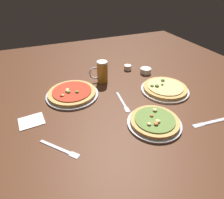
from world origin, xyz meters
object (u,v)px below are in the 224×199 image
Objects in this scene: pizza_plate_near at (154,122)px; knife_right at (212,122)px; fork_spare at (60,149)px; napkin_folded at (31,120)px; pizza_plate_far at (72,93)px; fork_left at (123,102)px; pizza_plate_side at (165,89)px; ramekin_butter at (128,67)px; ramekin_sauce at (146,71)px; beer_mug_dark at (102,72)px.

pizza_plate_near reaches higher than knife_right.
napkin_folded is at bearing 112.97° from fork_spare.
pizza_plate_far is 1.53× the size of fork_left.
knife_right and fork_spare have the same top height.
pizza_plate_side is at bearing 46.23° from pizza_plate_near.
pizza_plate_near is 2.22× the size of napkin_folded.
fork_left is (0.50, -0.03, -0.00)m from napkin_folded.
ramekin_butter is (0.16, 0.62, 0.00)m from pizza_plate_near.
pizza_plate_side is 0.38m from ramekin_butter.
pizza_plate_far is at bearing -170.46° from ramekin_sauce.
ramekin_butter is at bearing 99.92° from knife_right.
pizza_plate_far reaches higher than knife_right.
pizza_plate_side reaches higher than napkin_folded.
ramekin_sauce is 0.14m from ramekin_butter.
ramekin_butter is at bearing 132.69° from ramekin_sauce.
beer_mug_dark is 1.86× the size of ramekin_sauce.
pizza_plate_far is 1.91× the size of fork_spare.
napkin_folded is (-0.81, 0.01, -0.01)m from pizza_plate_side.
fork_left is at bearing 136.18° from knife_right.
ramekin_sauce is 1.43× the size of ramekin_butter.
pizza_plate_far is at bearing 139.39° from knife_right.
pizza_plate_far is 2.61× the size of napkin_folded.
pizza_plate_near is 0.57m from ramekin_sauce.
napkin_folded is (-0.25, -0.16, -0.01)m from pizza_plate_far.
ramekin_sauce is 0.86m from napkin_folded.
ramekin_butter reaches higher than knife_right.
fork_left and fork_spare have the same top height.
pizza_plate_side is 2.46× the size of napkin_folded.
fork_left is 0.91× the size of knife_right.
ramekin_butter is at bearing 102.31° from pizza_plate_side.
pizza_plate_near is 1.18× the size of knife_right.
knife_right is (0.03, -0.61, -0.02)m from ramekin_sauce.
ramekin_butter is 0.86m from fork_spare.
beer_mug_dark is at bearing 100.20° from pizza_plate_near.
ramekin_butter is at bearing 22.68° from beer_mug_dark.
pizza_plate_far reaches higher than ramekin_sauce.
pizza_plate_near is at bearing -79.80° from beer_mug_dark.
ramekin_sauce is at bearing 34.59° from fork_spare.
knife_right is (0.37, -0.61, -0.07)m from beer_mug_dark.
beer_mug_dark is 0.72m from knife_right.
ramekin_butter is (-0.10, 0.10, -0.00)m from ramekin_sauce.
beer_mug_dark is at bearing 53.03° from fork_spare.
beer_mug_dark is 2.66× the size of ramekin_butter.
napkin_folded is 0.50m from fork_left.
pizza_plate_far reaches higher than ramekin_butter.
pizza_plate_near is 0.34m from pizza_plate_side.
pizza_plate_near is 0.90× the size of pizza_plate_side.
pizza_plate_near is at bearing -24.67° from napkin_folded.
pizza_plate_near is at bearing -2.15° from fork_spare.
pizza_plate_side is 5.39× the size of ramekin_butter.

